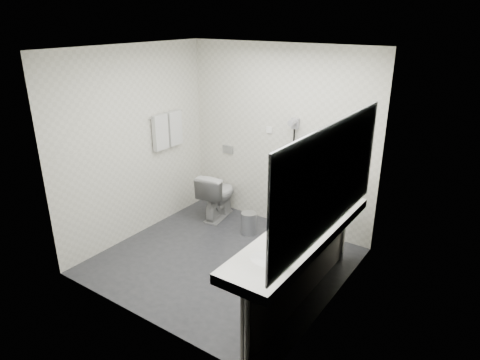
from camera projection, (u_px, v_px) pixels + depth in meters
The scene contains 29 objects.
floor at pixel (223, 261), 5.22m from camera, with size 2.80×2.80×0.00m, color #28292E.
ceiling at pixel (219, 48), 4.31m from camera, with size 2.80×2.80×0.00m, color white.
wall_back at pixel (279, 139), 5.76m from camera, with size 2.80×2.80×0.00m, color silver.
wall_front at pixel (133, 205), 3.77m from camera, with size 2.80×2.80×0.00m, color silver.
wall_left at pixel (135, 144), 5.50m from camera, with size 2.60×2.60×0.00m, color silver.
wall_right at pixel (340, 192), 4.02m from camera, with size 2.60×2.60×0.00m, color silver.
vanity_counter at pixel (301, 235), 4.18m from camera, with size 0.55×2.20×0.10m, color white.
vanity_panel at pixel (301, 272), 4.32m from camera, with size 0.03×2.15×0.75m, color gray.
vanity_post_near at pixel (247, 332), 3.51m from camera, with size 0.06×0.06×0.75m, color silver.
vanity_post_far at pixel (343, 233), 5.10m from camera, with size 0.06×0.06×0.75m, color silver.
mirror at pixel (331, 179), 3.80m from camera, with size 0.02×2.20×1.05m, color #B2BCC6.
basin_near at pixel (267, 261), 3.67m from camera, with size 0.40×0.31×0.05m, color white.
basin_far at pixel (328, 208), 4.66m from camera, with size 0.40×0.31×0.05m, color white.
faucet_near at pixel (288, 259), 3.53m from camera, with size 0.04×0.04×0.15m, color silver.
faucet_far at pixel (346, 205), 4.53m from camera, with size 0.04×0.04×0.15m, color silver.
soap_bottle_a at pixel (309, 227), 4.11m from camera, with size 0.05×0.05×0.10m, color silver.
glass_left at pixel (327, 216), 4.33m from camera, with size 0.06×0.06×0.11m, color silver.
toilet at pixel (218, 195), 6.23m from camera, with size 0.40×0.70×0.71m, color white.
flush_plate at pixel (228, 149), 6.31m from camera, with size 0.18×0.02×0.12m, color #B2B5BA.
pedal_bin at pixel (249, 224), 5.82m from camera, with size 0.21×0.21×0.29m, color #B2B5BA.
bin_lid at pixel (249, 213), 5.77m from camera, with size 0.21×0.21×0.01m, color #B2B5BA.
towel_rail at pixel (166, 114), 5.79m from camera, with size 0.02×0.02×0.62m, color silver.
towel_near at pixel (160, 132), 5.76m from camera, with size 0.07×0.24×0.48m, color silver.
towel_far at pixel (175, 128), 5.97m from camera, with size 0.07×0.24×0.48m, color silver.
dryer_cradle at pixel (295, 123), 5.51m from camera, with size 0.10×0.04×0.14m, color #9A999E.
dryer_barrel at pixel (293, 122), 5.45m from camera, with size 0.08×0.08×0.14m, color #9A999E.
dryer_cord at pixel (294, 142), 5.59m from camera, with size 0.02×0.02×0.35m, color black.
switch_plate_a at pixel (269, 130), 5.79m from camera, with size 0.09×0.02×0.09m, color white.
switch_plate_b at pixel (316, 138), 5.42m from camera, with size 0.09×0.02×0.09m, color white.
Camera 1 is at (2.72, -3.59, 2.83)m, focal length 31.81 mm.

